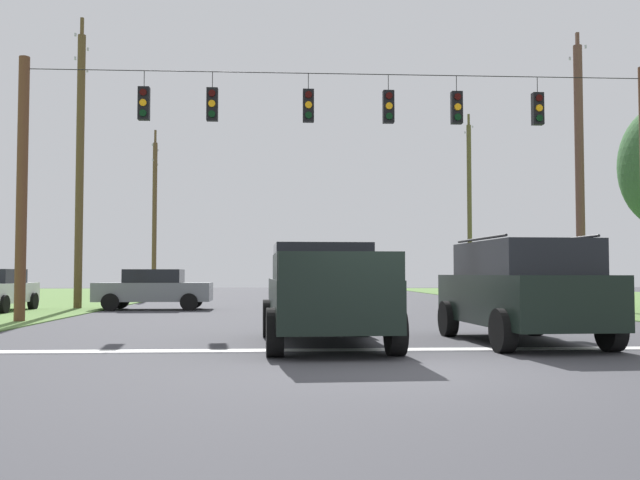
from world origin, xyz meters
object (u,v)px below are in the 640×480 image
suv_black (521,289)px  utility_pole_mid_right (580,173)px  overhead_signal_span (342,168)px  pickup_truck (324,294)px  distant_car_oncoming (154,289)px  utility_pole_far_left (155,214)px  utility_pole_far_right (469,207)px  utility_pole_mid_left (80,164)px

suv_black → utility_pole_mid_right: utility_pole_mid_right is taller
overhead_signal_span → pickup_truck: (-0.95, -6.77, -3.45)m
distant_car_oncoming → overhead_signal_span: bearing=-46.1°
suv_black → utility_pole_far_left: bearing=112.8°
suv_black → utility_pole_far_right: utility_pole_far_right is taller
overhead_signal_span → utility_pole_far_right: 22.81m
pickup_truck → suv_black: 3.87m
pickup_truck → suv_black: suv_black is taller
distant_car_oncoming → utility_pole_far_left: (-2.74, 15.57, 4.16)m
utility_pole_far_left → pickup_truck: bearing=-74.0°
utility_pole_mid_right → utility_pole_far_left: size_ratio=1.06×
utility_pole_mid_right → utility_pole_mid_left: 19.28m
utility_pole_mid_right → utility_pole_mid_left: bearing=175.2°
utility_pole_mid_right → distant_car_oncoming: bearing=176.8°
overhead_signal_span → suv_black: size_ratio=3.77×
suv_black → utility_pole_far_right: (6.47, 27.48, 4.23)m
distant_car_oncoming → utility_pole_far_left: bearing=100.0°
utility_pole_mid_left → pickup_truck: bearing=-58.9°
overhead_signal_span → pickup_truck: bearing=-98.0°
utility_pole_mid_right → utility_pole_far_right: utility_pole_far_right is taller
distant_car_oncoming → utility_pole_mid_left: 5.76m
utility_pole_mid_right → utility_pole_mid_left: (-19.20, 1.61, 0.46)m
overhead_signal_span → utility_pole_mid_left: utility_pole_mid_left is taller
utility_pole_far_right → utility_pole_far_left: size_ratio=1.08×
pickup_truck → suv_black: (3.87, 0.05, 0.09)m
overhead_signal_span → utility_pole_far_left: bearing=112.5°
pickup_truck → utility_pole_mid_right: (10.58, 12.67, 4.21)m
distant_car_oncoming → utility_pole_mid_right: size_ratio=0.41×
suv_black → distant_car_oncoming: bearing=125.0°
utility_pole_far_right → overhead_signal_span: bearing=-114.3°
distant_car_oncoming → utility_pole_mid_left: bearing=167.0°
overhead_signal_span → utility_pole_far_left: (-9.29, 22.38, 0.53)m
pickup_truck → suv_black: bearing=0.7°
pickup_truck → utility_pole_mid_right: bearing=50.1°
overhead_signal_span → distant_car_oncoming: bearing=133.9°
suv_black → utility_pole_mid_right: bearing=62.0°
overhead_signal_span → suv_black: (2.92, -6.72, -3.36)m
utility_pole_far_right → utility_pole_far_left: utility_pole_far_right is taller
pickup_truck → suv_black: size_ratio=1.12×
suv_black → utility_pole_far_left: size_ratio=0.49×
utility_pole_mid_right → pickup_truck: bearing=-129.9°
overhead_signal_span → utility_pole_far_left: size_ratio=1.85×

